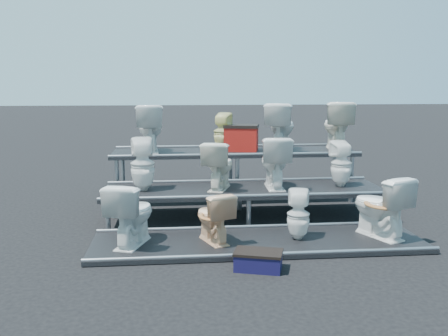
{
  "coord_description": "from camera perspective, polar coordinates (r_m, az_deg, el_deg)",
  "views": [
    {
      "loc": [
        -1.05,
        -7.32,
        2.03
      ],
      "look_at": [
        -0.3,
        0.1,
        0.76
      ],
      "focal_mm": 40.0,
      "sensor_mm": 36.0,
      "label": 1
    }
  ],
  "objects": [
    {
      "name": "toilet_3",
      "position": [
        6.76,
        17.41,
        -4.17
      ],
      "size": [
        0.73,
        0.91,
        0.81
      ],
      "primitive_type": "imported",
      "rotation": [
        0.0,
        0.0,
        3.54
      ],
      "color": "white",
      "rests_on": "tier_front"
    },
    {
      "name": "toilet_10",
      "position": [
        8.86,
        6.5,
        4.73
      ],
      "size": [
        0.73,
        0.93,
        0.83
      ],
      "primitive_type": "imported",
      "rotation": [
        0.0,
        0.0,
        2.77
      ],
      "color": "white",
      "rests_on": "tier_back"
    },
    {
      "name": "tier_back",
      "position": [
        8.83,
        1.12,
        -0.77
      ],
      "size": [
        4.2,
        1.2,
        0.86
      ],
      "primitive_type": "cube",
      "color": "black",
      "rests_on": "ground"
    },
    {
      "name": "toilet_4",
      "position": [
        7.43,
        -9.28,
        0.42
      ],
      "size": [
        0.38,
        0.39,
        0.79
      ],
      "primitive_type": "imported",
      "rotation": [
        0.0,
        0.0,
        3.22
      ],
      "color": "white",
      "rests_on": "tier_mid"
    },
    {
      "name": "red_crate",
      "position": [
        8.76,
        2.0,
        3.32
      ],
      "size": [
        0.66,
        0.57,
        0.41
      ],
      "primitive_type": "cube",
      "rotation": [
        0.0,
        0.0,
        -0.24
      ],
      "color": "maroon",
      "rests_on": "tier_back"
    },
    {
      "name": "toilet_11",
      "position": [
        9.13,
        12.76,
        4.76
      ],
      "size": [
        0.57,
        0.89,
        0.85
      ],
      "primitive_type": "imported",
      "rotation": [
        0.0,
        0.0,
        3.02
      ],
      "color": "silver",
      "rests_on": "tier_back"
    },
    {
      "name": "tier_mid",
      "position": [
        7.61,
        2.29,
        -4.02
      ],
      "size": [
        4.2,
        1.2,
        0.46
      ],
      "primitive_type": "cube",
      "color": "black",
      "rests_on": "ground"
    },
    {
      "name": "toilet_6",
      "position": [
        7.57,
        5.8,
        0.68
      ],
      "size": [
        0.49,
        0.8,
        0.79
      ],
      "primitive_type": "imported",
      "rotation": [
        0.0,
        0.0,
        3.08
      ],
      "color": "white",
      "rests_on": "tier_mid"
    },
    {
      "name": "tier_front",
      "position": [
        6.43,
        3.93,
        -8.48
      ],
      "size": [
        4.2,
        1.2,
        0.06
      ],
      "primitive_type": "cube",
      "color": "black",
      "rests_on": "ground"
    },
    {
      "name": "toilet_9",
      "position": [
        8.71,
        -0.18,
        4.15
      ],
      "size": [
        0.4,
        0.4,
        0.67
      ],
      "primitive_type": "imported",
      "rotation": [
        0.0,
        0.0,
        2.74
      ],
      "color": "beige",
      "rests_on": "tier_back"
    },
    {
      "name": "toilet_7",
      "position": [
        7.85,
        13.25,
        0.48
      ],
      "size": [
        0.35,
        0.35,
        0.7
      ],
      "primitive_type": "imported",
      "rotation": [
        0.0,
        0.0,
        3.23
      ],
      "color": "white",
      "rests_on": "tier_mid"
    },
    {
      "name": "toilet_0",
      "position": [
        6.25,
        -10.54,
        -5.13
      ],
      "size": [
        0.67,
        0.87,
        0.78
      ],
      "primitive_type": "imported",
      "rotation": [
        0.0,
        0.0,
        2.81
      ],
      "color": "white",
      "rests_on": "tier_front"
    },
    {
      "name": "toilet_2",
      "position": [
        6.44,
        8.5,
        -5.29
      ],
      "size": [
        0.35,
        0.35,
        0.64
      ],
      "primitive_type": "imported",
      "rotation": [
        0.0,
        0.0,
        2.91
      ],
      "color": "white",
      "rests_on": "tier_front"
    },
    {
      "name": "toilet_5",
      "position": [
        7.45,
        -0.6,
        0.32
      ],
      "size": [
        0.61,
        0.8,
        0.72
      ],
      "primitive_type": "imported",
      "rotation": [
        0.0,
        0.0,
        2.81
      ],
      "color": "silver",
      "rests_on": "tier_mid"
    },
    {
      "name": "step_stool",
      "position": [
        5.6,
        3.94,
        -10.63
      ],
      "size": [
        0.57,
        0.44,
        0.18
      ],
      "primitive_type": "cube",
      "rotation": [
        0.0,
        0.0,
        -0.3
      ],
      "color": "black",
      "rests_on": "ground"
    },
    {
      "name": "toilet_1",
      "position": [
        6.26,
        -1.23,
        -5.6
      ],
      "size": [
        0.56,
        0.72,
        0.64
      ],
      "primitive_type": "imported",
      "rotation": [
        0.0,
        0.0,
        3.5
      ],
      "color": "#DFAF86",
      "rests_on": "tier_front"
    },
    {
      "name": "toilet_8",
      "position": [
        8.67,
        -8.48,
        4.51
      ],
      "size": [
        0.48,
        0.82,
        0.82
      ],
      "primitive_type": "imported",
      "rotation": [
        0.0,
        0.0,
        3.18
      ],
      "color": "white",
      "rests_on": "tier_back"
    },
    {
      "name": "ground",
      "position": [
        7.67,
        2.28,
        -5.69
      ],
      "size": [
        80.0,
        80.0,
        0.0
      ],
      "primitive_type": "plane",
      "color": "black",
      "rests_on": "ground"
    }
  ]
}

